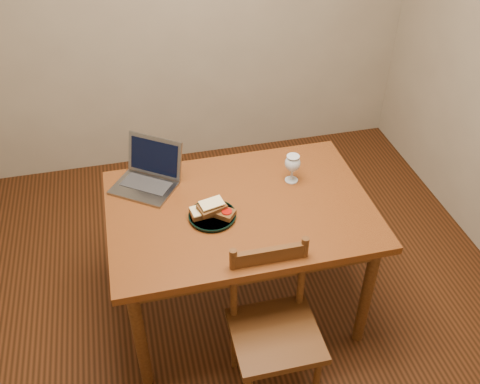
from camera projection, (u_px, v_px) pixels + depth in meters
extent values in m
cube|color=black|center=(241.00, 306.00, 3.10)|extent=(3.20, 3.20, 0.02)
cube|color=#4F230D|center=(240.00, 210.00, 2.65)|extent=(1.30, 0.90, 0.04)
cylinder|color=#371E0B|center=(140.00, 339.00, 2.50)|extent=(0.06, 0.06, 0.70)
cylinder|color=#371E0B|center=(367.00, 294.00, 2.70)|extent=(0.06, 0.06, 0.70)
cylinder|color=#371E0B|center=(128.00, 233.00, 3.06)|extent=(0.06, 0.06, 0.70)
cylinder|color=#371E0B|center=(317.00, 203.00, 3.26)|extent=(0.06, 0.06, 0.70)
cube|color=#371E0B|center=(275.00, 335.00, 2.44)|extent=(0.40, 0.38, 0.04)
cube|color=#371E0B|center=(269.00, 258.00, 2.34)|extent=(0.32, 0.03, 0.11)
cylinder|color=black|center=(212.00, 216.00, 2.57)|extent=(0.23, 0.23, 0.02)
cube|color=slate|center=(144.00, 188.00, 2.74)|extent=(0.37, 0.35, 0.01)
cube|color=slate|center=(155.00, 156.00, 2.77)|extent=(0.29, 0.23, 0.21)
cube|color=black|center=(155.00, 156.00, 2.77)|extent=(0.25, 0.19, 0.17)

